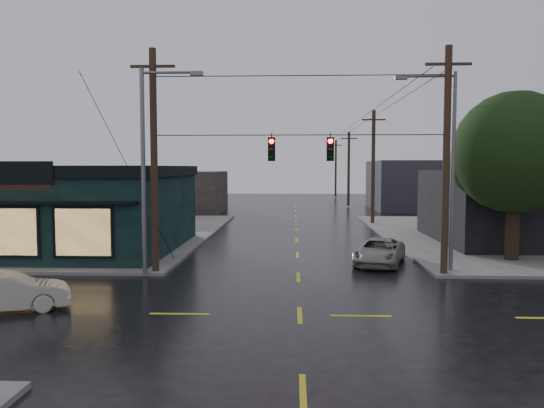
{
  "coord_description": "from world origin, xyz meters",
  "views": [
    {
      "loc": [
        -0.21,
        -17.17,
        4.88
      ],
      "look_at": [
        -1.17,
        6.18,
        3.25
      ],
      "focal_mm": 35.0,
      "sensor_mm": 36.0,
      "label": 1
    }
  ],
  "objects_px": {
    "utility_pole_ne": "(444,276)",
    "suv_silver": "(379,252)",
    "corner_tree": "(515,153)",
    "sedan_cream": "(6,292)",
    "utility_pole_nw": "(156,274)"
  },
  "relations": [
    {
      "from": "utility_pole_ne",
      "to": "suv_silver",
      "type": "bearing_deg",
      "value": 130.68
    },
    {
      "from": "corner_tree",
      "to": "sedan_cream",
      "type": "bearing_deg",
      "value": -153.93
    },
    {
      "from": "utility_pole_nw",
      "to": "utility_pole_ne",
      "type": "relative_size",
      "value": 1.0
    },
    {
      "from": "corner_tree",
      "to": "suv_silver",
      "type": "distance_m",
      "value": 8.53
    },
    {
      "from": "utility_pole_ne",
      "to": "corner_tree",
      "type": "bearing_deg",
      "value": 39.81
    },
    {
      "from": "utility_pole_nw",
      "to": "sedan_cream",
      "type": "relative_size",
      "value": 2.5
    },
    {
      "from": "corner_tree",
      "to": "utility_pole_nw",
      "type": "xyz_separation_m",
      "value": [
        -17.47,
        -3.73,
        -5.6
      ]
    },
    {
      "from": "utility_pole_ne",
      "to": "suv_silver",
      "type": "relative_size",
      "value": 2.18
    },
    {
      "from": "utility_pole_nw",
      "to": "utility_pole_ne",
      "type": "xyz_separation_m",
      "value": [
        13.0,
        0.0,
        0.0
      ]
    },
    {
      "from": "sedan_cream",
      "to": "suv_silver",
      "type": "relative_size",
      "value": 0.87
    },
    {
      "from": "corner_tree",
      "to": "sedan_cream",
      "type": "distance_m",
      "value": 23.75
    },
    {
      "from": "utility_pole_nw",
      "to": "utility_pole_ne",
      "type": "bearing_deg",
      "value": 0.0
    },
    {
      "from": "utility_pole_ne",
      "to": "utility_pole_nw",
      "type": "bearing_deg",
      "value": 180.0
    },
    {
      "from": "corner_tree",
      "to": "suv_silver",
      "type": "height_order",
      "value": "corner_tree"
    },
    {
      "from": "utility_pole_nw",
      "to": "suv_silver",
      "type": "relative_size",
      "value": 2.18
    }
  ]
}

